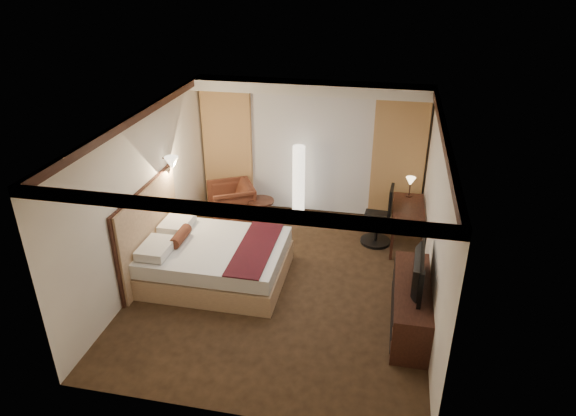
% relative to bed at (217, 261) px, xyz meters
% --- Properties ---
extents(floor, '(4.50, 5.50, 0.01)m').
position_rel_bed_xyz_m(floor, '(1.09, 0.10, -0.32)').
color(floor, black).
rests_on(floor, ground).
extents(ceiling, '(4.50, 5.50, 0.01)m').
position_rel_bed_xyz_m(ceiling, '(1.09, 0.10, 2.38)').
color(ceiling, white).
rests_on(ceiling, back_wall).
extents(back_wall, '(4.50, 0.02, 2.70)m').
position_rel_bed_xyz_m(back_wall, '(1.09, 2.85, 1.03)').
color(back_wall, beige).
rests_on(back_wall, floor).
extents(left_wall, '(0.02, 5.50, 2.70)m').
position_rel_bed_xyz_m(left_wall, '(-1.16, 0.10, 1.03)').
color(left_wall, beige).
rests_on(left_wall, floor).
extents(right_wall, '(0.02, 5.50, 2.70)m').
position_rel_bed_xyz_m(right_wall, '(3.34, 0.10, 1.03)').
color(right_wall, beige).
rests_on(right_wall, floor).
extents(crown_molding, '(4.50, 5.50, 0.12)m').
position_rel_bed_xyz_m(crown_molding, '(1.09, 0.10, 2.32)').
color(crown_molding, black).
rests_on(crown_molding, ceiling).
extents(soffit, '(4.50, 0.50, 0.20)m').
position_rel_bed_xyz_m(soffit, '(1.09, 2.60, 2.28)').
color(soffit, white).
rests_on(soffit, ceiling).
extents(curtain_sheer, '(2.48, 0.04, 2.45)m').
position_rel_bed_xyz_m(curtain_sheer, '(1.09, 2.77, 0.93)').
color(curtain_sheer, silver).
rests_on(curtain_sheer, back_wall).
extents(curtain_left_drape, '(1.00, 0.14, 2.45)m').
position_rel_bed_xyz_m(curtain_left_drape, '(-0.61, 2.71, 0.93)').
color(curtain_left_drape, tan).
rests_on(curtain_left_drape, back_wall).
extents(curtain_right_drape, '(1.00, 0.14, 2.45)m').
position_rel_bed_xyz_m(curtain_right_drape, '(2.79, 2.71, 0.93)').
color(curtain_right_drape, tan).
rests_on(curtain_right_drape, back_wall).
extents(wall_sconce, '(0.24, 0.24, 0.24)m').
position_rel_bed_xyz_m(wall_sconce, '(-1.00, 0.86, 1.30)').
color(wall_sconce, white).
rests_on(wall_sconce, left_wall).
extents(bed, '(2.21, 1.72, 0.65)m').
position_rel_bed_xyz_m(bed, '(0.00, 0.00, 0.00)').
color(bed, white).
rests_on(bed, floor).
extents(headboard, '(0.12, 2.02, 1.50)m').
position_rel_bed_xyz_m(headboard, '(-1.11, 0.00, 0.43)').
color(headboard, '#A58260').
rests_on(headboard, floor).
extents(armchair, '(1.08, 1.10, 0.85)m').
position_rel_bed_xyz_m(armchair, '(-0.38, 2.03, 0.10)').
color(armchair, '#542819').
rests_on(armchair, floor).
extents(side_table, '(0.51, 0.51, 0.56)m').
position_rel_bed_xyz_m(side_table, '(0.27, 1.90, -0.05)').
color(side_table, black).
rests_on(side_table, floor).
extents(floor_lamp, '(0.32, 0.32, 1.54)m').
position_rel_bed_xyz_m(floor_lamp, '(0.91, 2.38, 0.45)').
color(floor_lamp, white).
rests_on(floor_lamp, floor).
extents(desk, '(0.55, 1.28, 0.75)m').
position_rel_bed_xyz_m(desk, '(3.04, 1.74, 0.05)').
color(desk, black).
rests_on(desk, floor).
extents(desk_lamp, '(0.18, 0.18, 0.34)m').
position_rel_bed_xyz_m(desk_lamp, '(3.04, 2.23, 0.60)').
color(desk_lamp, '#FFD899').
rests_on(desk_lamp, desk).
extents(office_chair, '(0.59, 0.59, 1.15)m').
position_rel_bed_xyz_m(office_chair, '(2.50, 1.69, 0.25)').
color(office_chair, black).
rests_on(office_chair, floor).
extents(dresser, '(0.50, 1.77, 0.69)m').
position_rel_bed_xyz_m(dresser, '(3.09, -0.59, 0.02)').
color(dresser, black).
rests_on(dresser, floor).
extents(television, '(0.68, 1.12, 0.14)m').
position_rel_bed_xyz_m(television, '(3.06, -0.59, 0.68)').
color(television, black).
rests_on(television, dresser).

